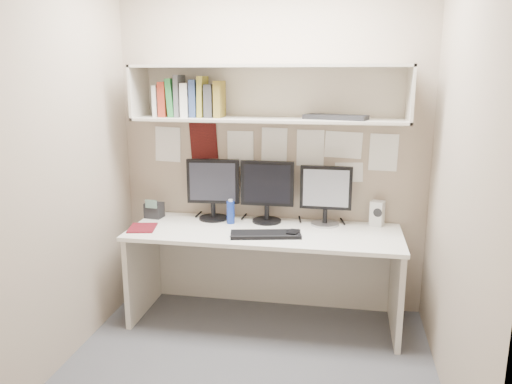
% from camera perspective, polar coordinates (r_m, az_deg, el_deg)
% --- Properties ---
extents(floor, '(2.40, 2.00, 0.01)m').
position_cam_1_polar(floor, '(3.43, -0.93, -19.39)').
color(floor, '#48484D').
rests_on(floor, ground).
extents(wall_back, '(2.40, 0.02, 2.60)m').
position_cam_1_polar(wall_back, '(3.91, 1.83, 5.18)').
color(wall_back, gray).
rests_on(wall_back, ground).
extents(wall_front, '(2.40, 0.02, 2.60)m').
position_cam_1_polar(wall_front, '(1.99, -6.61, -2.86)').
color(wall_front, gray).
rests_on(wall_front, ground).
extents(wall_left, '(0.02, 2.00, 2.60)m').
position_cam_1_polar(wall_left, '(3.38, -21.44, 2.98)').
color(wall_left, gray).
rests_on(wall_left, ground).
extents(wall_right, '(0.02, 2.00, 2.60)m').
position_cam_1_polar(wall_right, '(2.95, 22.47, 1.51)').
color(wall_right, gray).
rests_on(wall_right, ground).
extents(desk, '(2.00, 0.70, 0.73)m').
position_cam_1_polar(desk, '(3.83, 0.95, -9.56)').
color(desk, white).
rests_on(desk, floor).
extents(overhead_hutch, '(2.00, 0.38, 0.40)m').
position_cam_1_polar(overhead_hutch, '(3.74, 1.55, 11.27)').
color(overhead_hutch, beige).
rests_on(overhead_hutch, wall_back).
extents(pinned_papers, '(1.92, 0.01, 0.48)m').
position_cam_1_polar(pinned_papers, '(3.91, 1.81, 4.44)').
color(pinned_papers, white).
rests_on(pinned_papers, wall_back).
extents(monitor_left, '(0.41, 0.23, 0.48)m').
position_cam_1_polar(monitor_left, '(3.93, -4.93, 0.58)').
color(monitor_left, black).
rests_on(monitor_left, desk).
extents(monitor_center, '(0.41, 0.23, 0.48)m').
position_cam_1_polar(monitor_center, '(3.84, 1.28, 0.33)').
color(monitor_center, black).
rests_on(monitor_center, desk).
extents(monitor_right, '(0.39, 0.21, 0.45)m').
position_cam_1_polar(monitor_right, '(3.80, 7.98, -0.11)').
color(monitor_right, '#A5A5AA').
rests_on(monitor_right, desk).
extents(keyboard, '(0.52, 0.27, 0.02)m').
position_cam_1_polar(keyboard, '(3.56, 1.11, -4.88)').
color(keyboard, black).
rests_on(keyboard, desk).
extents(mouse, '(0.09, 0.13, 0.03)m').
position_cam_1_polar(mouse, '(3.57, 4.28, -4.75)').
color(mouse, black).
rests_on(mouse, desk).
extents(speaker, '(0.12, 0.12, 0.19)m').
position_cam_1_polar(speaker, '(3.89, 13.68, -2.38)').
color(speaker, silver).
rests_on(speaker, desk).
extents(blue_bottle, '(0.06, 0.06, 0.19)m').
position_cam_1_polar(blue_bottle, '(3.84, -2.92, -2.29)').
color(blue_bottle, navy).
rests_on(blue_bottle, desk).
extents(maroon_notebook, '(0.23, 0.26, 0.01)m').
position_cam_1_polar(maroon_notebook, '(3.82, -12.86, -4.02)').
color(maroon_notebook, '#5B0F18').
rests_on(maroon_notebook, desk).
extents(desk_phone, '(0.15, 0.13, 0.16)m').
position_cam_1_polar(desk_phone, '(4.08, -11.56, -2.02)').
color(desk_phone, black).
rests_on(desk_phone, desk).
extents(book_stack, '(0.52, 0.19, 0.31)m').
position_cam_1_polar(book_stack, '(3.83, -7.59, 10.52)').
color(book_stack, silver).
rests_on(book_stack, overhead_hutch).
extents(hutch_tray, '(0.47, 0.29, 0.03)m').
position_cam_1_polar(hutch_tray, '(3.63, 9.10, 8.46)').
color(hutch_tray, black).
rests_on(hutch_tray, overhead_hutch).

